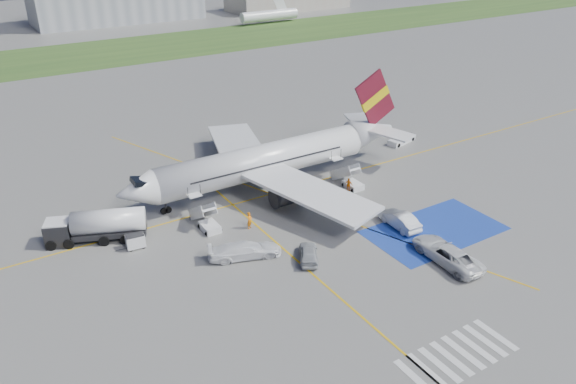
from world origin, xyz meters
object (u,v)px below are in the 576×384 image
(van_white_a, at_px, (447,251))
(car_silver_b, at_px, (400,220))
(fuel_tanker, at_px, (97,228))
(van_white_b, at_px, (245,248))
(belt_loader, at_px, (402,140))
(airliner, at_px, (273,159))
(gpu_cart, at_px, (135,242))
(car_silver_a, at_px, (309,253))

(van_white_a, bearing_deg, car_silver_b, -92.39)
(fuel_tanker, relative_size, van_white_a, 1.65)
(fuel_tanker, height_order, van_white_b, fuel_tanker)
(fuel_tanker, relative_size, belt_loader, 1.85)
(airliner, distance_m, van_white_b, 16.07)
(car_silver_b, bearing_deg, belt_loader, -129.97)
(airliner, relative_size, gpu_cart, 19.83)
(airliner, height_order, gpu_cart, airliner)
(airliner, height_order, fuel_tanker, airliner)
(airliner, relative_size, van_white_b, 7.11)
(airliner, xyz_separation_m, car_silver_a, (-5.50, -15.65, -2.68))
(gpu_cart, xyz_separation_m, car_silver_a, (13.02, -10.64, 0.05))
(van_white_b, bearing_deg, gpu_cart, 67.90)
(fuel_tanker, distance_m, car_silver_b, 30.43)
(gpu_cart, xyz_separation_m, van_white_a, (23.79, -17.62, 0.44))
(van_white_a, bearing_deg, belt_loader, -121.87)
(car_silver_a, bearing_deg, van_white_a, 178.02)
(fuel_tanker, bearing_deg, van_white_a, -15.99)
(car_silver_a, bearing_deg, van_white_b, -5.52)
(belt_loader, distance_m, van_white_a, 30.08)
(airliner, height_order, van_white_a, airliner)
(fuel_tanker, xyz_separation_m, belt_loader, (43.50, 3.79, -0.99))
(gpu_cart, relative_size, car_silver_a, 0.44)
(van_white_a, height_order, van_white_b, van_white_a)
(airliner, distance_m, fuel_tanker, 21.34)
(gpu_cart, bearing_deg, car_silver_a, -33.60)
(gpu_cart, distance_m, van_white_a, 29.61)
(gpu_cart, xyz_separation_m, car_silver_b, (24.41, -10.52, 0.18))
(airliner, bearing_deg, belt_loader, 5.48)
(car_silver_b, distance_m, van_white_a, 7.13)
(van_white_a, bearing_deg, gpu_cart, -33.87)
(airliner, relative_size, car_silver_a, 8.80)
(car_silver_b, bearing_deg, fuel_tanker, -24.23)
(gpu_cart, height_order, van_white_b, van_white_b)
(car_silver_a, distance_m, van_white_a, 12.84)
(belt_loader, bearing_deg, car_silver_a, -160.79)
(fuel_tanker, relative_size, gpu_cart, 5.24)
(fuel_tanker, height_order, car_silver_b, fuel_tanker)
(car_silver_b, relative_size, van_white_a, 0.86)
(fuel_tanker, distance_m, gpu_cart, 4.34)
(airliner, bearing_deg, car_silver_a, -109.35)
(airliner, distance_m, van_white_a, 23.35)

